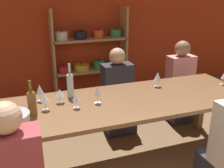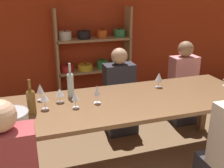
{
  "view_description": "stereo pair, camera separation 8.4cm",
  "coord_description": "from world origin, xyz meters",
  "px_view_note": "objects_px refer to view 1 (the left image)",
  "views": [
    {
      "loc": [
        -0.77,
        -0.5,
        1.83
      ],
      "look_at": [
        0.08,
        1.86,
        0.92
      ],
      "focal_mm": 42.0,
      "sensor_mm": 36.0,
      "label": 1
    },
    {
      "loc": [
        -0.69,
        -0.53,
        1.83
      ],
      "look_at": [
        0.08,
        1.86,
        0.92
      ],
      "focal_mm": 42.0,
      "sensor_mm": 36.0,
      "label": 2
    }
  ],
  "objects_px": {
    "person_far_b": "(179,91)",
    "mixing_bowl": "(11,119)",
    "wine_glass_empty_b": "(158,77)",
    "wine_glass_empty_c": "(224,76)",
    "dining_table": "(115,108)",
    "wine_glass_white_a": "(45,98)",
    "wine_bottle_green": "(70,84)",
    "wine_glass_red_b": "(60,93)",
    "wine_glass_red_a": "(97,91)",
    "shelf_unit": "(89,65)",
    "wine_glass_empty_a": "(76,97)",
    "person_far_a": "(117,100)",
    "wine_glass_red_c": "(40,90)",
    "wine_bottle_dark": "(32,101)"
  },
  "relations": [
    {
      "from": "wine_glass_empty_a",
      "to": "wine_glass_empty_b",
      "type": "xyz_separation_m",
      "value": [
        1.01,
        0.26,
        0.01
      ]
    },
    {
      "from": "dining_table",
      "to": "wine_glass_empty_b",
      "type": "relative_size",
      "value": 16.88
    },
    {
      "from": "dining_table",
      "to": "wine_glass_red_a",
      "type": "height_order",
      "value": "wine_glass_red_a"
    },
    {
      "from": "mixing_bowl",
      "to": "dining_table",
      "type": "bearing_deg",
      "value": 10.93
    },
    {
      "from": "wine_glass_white_a",
      "to": "wine_glass_red_c",
      "type": "bearing_deg",
      "value": 95.76
    },
    {
      "from": "mixing_bowl",
      "to": "wine_glass_empty_c",
      "type": "bearing_deg",
      "value": 5.38
    },
    {
      "from": "mixing_bowl",
      "to": "wine_glass_red_b",
      "type": "xyz_separation_m",
      "value": [
        0.45,
        0.34,
        0.04
      ]
    },
    {
      "from": "wine_glass_empty_a",
      "to": "person_far_b",
      "type": "relative_size",
      "value": 0.13
    },
    {
      "from": "mixing_bowl",
      "to": "wine_glass_red_a",
      "type": "distance_m",
      "value": 0.82
    },
    {
      "from": "wine_glass_red_b",
      "to": "wine_glass_red_c",
      "type": "height_order",
      "value": "wine_glass_red_c"
    },
    {
      "from": "person_far_b",
      "to": "shelf_unit",
      "type": "bearing_deg",
      "value": -46.2
    },
    {
      "from": "shelf_unit",
      "to": "person_far_b",
      "type": "xyz_separation_m",
      "value": [
        1.05,
        -1.09,
        -0.21
      ]
    },
    {
      "from": "wine_glass_empty_b",
      "to": "wine_glass_empty_c",
      "type": "distance_m",
      "value": 0.79
    },
    {
      "from": "wine_bottle_green",
      "to": "wine_glass_white_a",
      "type": "height_order",
      "value": "wine_bottle_green"
    },
    {
      "from": "dining_table",
      "to": "wine_glass_white_a",
      "type": "relative_size",
      "value": 18.24
    },
    {
      "from": "wine_glass_red_b",
      "to": "person_far_b",
      "type": "xyz_separation_m",
      "value": [
        1.81,
        0.63,
        -0.44
      ]
    },
    {
      "from": "mixing_bowl",
      "to": "wine_glass_empty_b",
      "type": "height_order",
      "value": "wine_glass_empty_b"
    },
    {
      "from": "wine_glass_red_b",
      "to": "mixing_bowl",
      "type": "bearing_deg",
      "value": -143.15
    },
    {
      "from": "wine_glass_empty_c",
      "to": "wine_bottle_green",
      "type": "bearing_deg",
      "value": 172.34
    },
    {
      "from": "wine_glass_empty_a",
      "to": "person_far_a",
      "type": "xyz_separation_m",
      "value": [
        0.72,
        0.81,
        -0.47
      ]
    },
    {
      "from": "wine_glass_empty_a",
      "to": "wine_glass_red_b",
      "type": "xyz_separation_m",
      "value": [
        -0.12,
        0.17,
        -0.01
      ]
    },
    {
      "from": "person_far_b",
      "to": "mixing_bowl",
      "type": "bearing_deg",
      "value": 23.1
    },
    {
      "from": "mixing_bowl",
      "to": "person_far_a",
      "type": "bearing_deg",
      "value": 36.99
    },
    {
      "from": "wine_bottle_dark",
      "to": "wine_glass_white_a",
      "type": "height_order",
      "value": "wine_bottle_dark"
    },
    {
      "from": "wine_bottle_green",
      "to": "wine_glass_empty_a",
      "type": "relative_size",
      "value": 2.36
    },
    {
      "from": "wine_glass_white_a",
      "to": "wine_glass_empty_b",
      "type": "distance_m",
      "value": 1.3
    },
    {
      "from": "wine_bottle_dark",
      "to": "wine_glass_red_c",
      "type": "relative_size",
      "value": 1.85
    },
    {
      "from": "wine_bottle_dark",
      "to": "wine_glass_empty_b",
      "type": "xyz_separation_m",
      "value": [
        1.4,
        0.26,
        -0.01
      ]
    },
    {
      "from": "dining_table",
      "to": "wine_glass_red_c",
      "type": "height_order",
      "value": "wine_glass_red_c"
    },
    {
      "from": "dining_table",
      "to": "wine_bottle_green",
      "type": "xyz_separation_m",
      "value": [
        -0.4,
        0.27,
        0.22
      ]
    },
    {
      "from": "person_far_a",
      "to": "mixing_bowl",
      "type": "bearing_deg",
      "value": 36.99
    },
    {
      "from": "wine_glass_red_a",
      "to": "wine_glass_white_a",
      "type": "bearing_deg",
      "value": 178.69
    },
    {
      "from": "person_far_a",
      "to": "wine_bottle_dark",
      "type": "bearing_deg",
      "value": 36.12
    },
    {
      "from": "wine_glass_empty_c",
      "to": "person_far_a",
      "type": "distance_m",
      "value": 1.37
    },
    {
      "from": "mixing_bowl",
      "to": "wine_glass_empty_b",
      "type": "bearing_deg",
      "value": 14.97
    },
    {
      "from": "mixing_bowl",
      "to": "wine_glass_red_c",
      "type": "xyz_separation_m",
      "value": [
        0.27,
        0.45,
        0.06
      ]
    },
    {
      "from": "shelf_unit",
      "to": "wine_glass_red_a",
      "type": "height_order",
      "value": "shelf_unit"
    },
    {
      "from": "wine_glass_empty_b",
      "to": "wine_glass_empty_c",
      "type": "height_order",
      "value": "wine_glass_empty_b"
    },
    {
      "from": "wine_glass_empty_b",
      "to": "shelf_unit",
      "type": "bearing_deg",
      "value": 102.74
    },
    {
      "from": "dining_table",
      "to": "person_far_a",
      "type": "xyz_separation_m",
      "value": [
        0.32,
        0.79,
        -0.28
      ]
    },
    {
      "from": "wine_glass_white_a",
      "to": "wine_glass_red_b",
      "type": "xyz_separation_m",
      "value": [
        0.16,
        0.12,
        -0.02
      ]
    },
    {
      "from": "mixing_bowl",
      "to": "wine_glass_red_c",
      "type": "distance_m",
      "value": 0.53
    },
    {
      "from": "shelf_unit",
      "to": "wine_glass_red_a",
      "type": "bearing_deg",
      "value": -102.62
    },
    {
      "from": "shelf_unit",
      "to": "wine_bottle_dark",
      "type": "distance_m",
      "value": 2.17
    },
    {
      "from": "mixing_bowl",
      "to": "person_far_b",
      "type": "relative_size",
      "value": 0.26
    },
    {
      "from": "wine_glass_empty_b",
      "to": "person_far_b",
      "type": "height_order",
      "value": "person_far_b"
    },
    {
      "from": "mixing_bowl",
      "to": "wine_glass_white_a",
      "type": "xyz_separation_m",
      "value": [
        0.29,
        0.22,
        0.06
      ]
    },
    {
      "from": "wine_glass_red_b",
      "to": "wine_glass_red_a",
      "type": "bearing_deg",
      "value": -20.8
    },
    {
      "from": "wine_glass_empty_b",
      "to": "wine_glass_empty_c",
      "type": "relative_size",
      "value": 1.19
    },
    {
      "from": "wine_glass_red_a",
      "to": "wine_glass_empty_c",
      "type": "distance_m",
      "value": 1.55
    }
  ]
}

